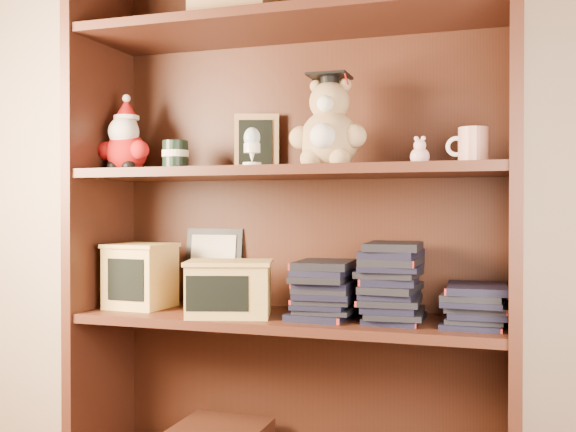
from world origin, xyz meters
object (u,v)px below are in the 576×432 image
(bookcase, at_px, (293,231))
(teacher_mug, at_px, (472,146))
(treats_box, at_px, (141,275))
(grad_teddy_bear, at_px, (329,131))

(bookcase, xyz_separation_m, teacher_mug, (0.49, -0.05, 0.22))
(treats_box, bearing_deg, teacher_mug, 0.05)
(grad_teddy_bear, xyz_separation_m, teacher_mug, (0.37, 0.01, -0.05))
(bookcase, height_order, teacher_mug, bookcase)
(bookcase, bearing_deg, teacher_mug, -5.95)
(grad_teddy_bear, bearing_deg, teacher_mug, 1.20)
(grad_teddy_bear, relative_size, treats_box, 1.36)
(teacher_mug, xyz_separation_m, treats_box, (-0.94, -0.00, -0.35))
(bookcase, xyz_separation_m, treats_box, (-0.45, -0.05, -0.13))
(bookcase, relative_size, grad_teddy_bear, 6.32)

